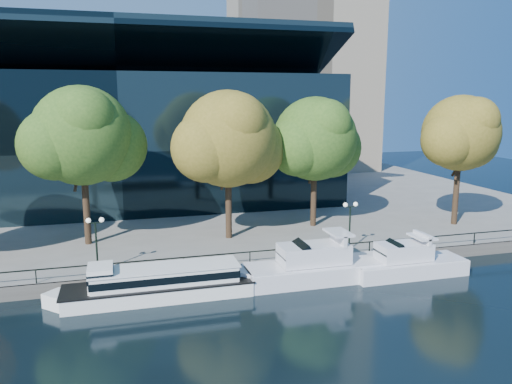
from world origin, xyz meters
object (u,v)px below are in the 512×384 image
object	(u,v)px
lamp_1	(96,232)
tree_5	(462,135)
tour_boat	(154,283)
tree_3	(230,141)
cruiser_near	(314,266)
tree_2	(84,138)
cruiser_far	(403,263)
tree_4	(317,141)
lamp_2	(350,215)

from	to	relation	value
lamp_1	tree_5	bearing A→B (deg)	8.55
tour_boat	tree_3	distance (m)	15.05
cruiser_near	tree_2	size ratio (longest dim) A/B	0.94
lamp_1	tour_boat	bearing A→B (deg)	-43.73
cruiser_near	cruiser_far	xyz separation A→B (m)	(6.95, -0.80, -0.09)
tree_4	tree_5	size ratio (longest dim) A/B	0.99
tour_boat	lamp_2	xyz separation A→B (m)	(16.11, 3.58, 2.86)
tree_4	tree_5	distance (m)	14.14
cruiser_far	lamp_2	size ratio (longest dim) A/B	2.49
tree_4	lamp_1	size ratio (longest dim) A/B	3.11
tour_boat	cruiser_near	bearing A→B (deg)	0.98
cruiser_near	tree_5	world-z (taller)	tree_5
cruiser_near	lamp_1	distance (m)	16.03
tree_4	lamp_1	bearing A→B (deg)	-157.67
lamp_2	tree_2	bearing A→B (deg)	159.86
cruiser_near	tree_4	size ratio (longest dim) A/B	1.01
tree_3	lamp_2	world-z (taller)	tree_3
cruiser_far	lamp_1	size ratio (longest dim) A/B	2.49
tree_4	lamp_2	xyz separation A→B (m)	(-0.33, -8.29, -5.37)
lamp_2	cruiser_near	bearing A→B (deg)	-142.74
lamp_1	lamp_2	world-z (taller)	same
tree_2	lamp_2	xyz separation A→B (m)	(20.71, -7.60, -6.14)
tree_4	cruiser_near	bearing A→B (deg)	-112.25
tree_5	lamp_1	world-z (taller)	tree_5
cruiser_near	lamp_1	bearing A→B (deg)	167.63
cruiser_near	lamp_2	distance (m)	6.27
cruiser_near	cruiser_far	world-z (taller)	cruiser_near
cruiser_far	tree_3	xyz separation A→B (m)	(-11.11, 10.44, 8.65)
cruiser_far	lamp_1	distance (m)	22.94
cruiser_far	lamp_2	distance (m)	5.69
lamp_2	tree_3	bearing A→B (deg)	143.98
cruiser_near	tree_2	bearing A→B (deg)	146.00
tour_boat	lamp_1	world-z (taller)	lamp_1
tour_boat	tree_2	distance (m)	15.07
cruiser_near	lamp_1	world-z (taller)	lamp_1
tree_2	lamp_1	bearing A→B (deg)	-83.55
tour_boat	lamp_1	xyz separation A→B (m)	(-3.74, 3.58, 2.86)
tour_boat	cruiser_far	xyz separation A→B (m)	(18.62, -0.60, -0.08)
tree_5	tour_boat	bearing A→B (deg)	-163.97
tree_2	tour_boat	bearing A→B (deg)	-67.62
cruiser_near	cruiser_far	bearing A→B (deg)	-6.57
tour_boat	lamp_2	distance (m)	16.75
tree_4	tree_2	bearing A→B (deg)	-178.11
cruiser_far	tree_3	bearing A→B (deg)	136.79
tree_4	lamp_2	world-z (taller)	tree_4
cruiser_far	lamp_1	xyz separation A→B (m)	(-22.36, 4.18, 2.94)
tree_3	tree_5	size ratio (longest dim) A/B	1.03
tree_3	cruiser_far	bearing A→B (deg)	-43.21
tour_boat	lamp_1	bearing A→B (deg)	136.27
tree_4	tree_5	world-z (taller)	tree_5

